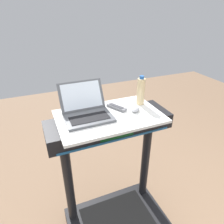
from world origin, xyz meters
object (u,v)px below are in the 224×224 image
computer_mouse (135,109)px  water_bottle (141,91)px  tv_remote (117,107)px  laptop (86,110)px

computer_mouse → water_bottle: 0.15m
computer_mouse → water_bottle: size_ratio=0.44×
tv_remote → water_bottle: bearing=1.9°
computer_mouse → water_bottle: bearing=76.3°
water_bottle → tv_remote: (-0.20, -0.01, -0.09)m
computer_mouse → tv_remote: (-0.11, 0.08, -0.01)m
computer_mouse → water_bottle: (0.09, 0.09, 0.09)m
laptop → tv_remote: laptop is taller
laptop → water_bottle: water_bottle is taller
laptop → water_bottle: bearing=6.7°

